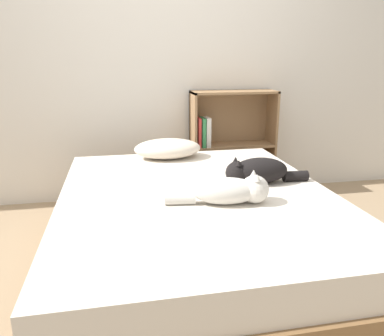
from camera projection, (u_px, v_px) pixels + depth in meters
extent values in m
plane|color=#997F60|center=(197.00, 269.00, 2.25)|extent=(8.00, 8.00, 0.00)
cube|color=silver|center=(164.00, 54.00, 3.17)|extent=(8.00, 0.06, 2.50)
cube|color=brown|center=(197.00, 246.00, 2.21)|extent=(1.56, 1.93, 0.31)
cube|color=beige|center=(197.00, 207.00, 2.14)|extent=(1.51, 1.87, 0.18)
ellipsoid|color=beige|center=(168.00, 149.00, 2.81)|extent=(0.50, 0.31, 0.14)
ellipsoid|color=beige|center=(226.00, 191.00, 1.93)|extent=(0.37, 0.21, 0.14)
sphere|color=beige|center=(255.00, 189.00, 1.94)|extent=(0.15, 0.15, 0.15)
cone|color=beige|center=(254.00, 173.00, 1.96)|extent=(0.04, 0.04, 0.03)
cone|color=beige|center=(257.00, 178.00, 1.88)|extent=(0.04, 0.04, 0.03)
cylinder|color=beige|center=(180.00, 199.00, 1.93)|extent=(0.17, 0.08, 0.06)
ellipsoid|color=black|center=(260.00, 170.00, 2.25)|extent=(0.35, 0.20, 0.16)
sphere|color=black|center=(237.00, 173.00, 2.23)|extent=(0.14, 0.14, 0.14)
cone|color=black|center=(239.00, 163.00, 2.17)|extent=(0.04, 0.04, 0.03)
cone|color=black|center=(236.00, 159.00, 2.24)|extent=(0.04, 0.04, 0.03)
cylinder|color=black|center=(295.00, 176.00, 2.29)|extent=(0.15, 0.07, 0.06)
cube|color=#8E6B47|center=(193.00, 147.00, 3.27)|extent=(0.02, 0.26, 0.95)
cube|color=#8E6B47|center=(270.00, 143.00, 3.40)|extent=(0.02, 0.26, 0.95)
cube|color=#8E6B47|center=(231.00, 194.00, 3.47)|extent=(0.74, 0.26, 0.02)
cube|color=#8E6B47|center=(234.00, 92.00, 3.20)|extent=(0.74, 0.26, 0.02)
cube|color=#8E6B47|center=(232.00, 145.00, 3.33)|extent=(0.70, 0.26, 0.02)
cube|color=#8E6B47|center=(229.00, 142.00, 3.45)|extent=(0.74, 0.02, 0.95)
cube|color=#B7332D|center=(198.00, 132.00, 3.20)|extent=(0.02, 0.16, 0.25)
cube|color=#337F47|center=(202.00, 132.00, 3.21)|extent=(0.03, 0.16, 0.25)
cube|color=beige|center=(207.00, 132.00, 3.21)|extent=(0.04, 0.16, 0.25)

